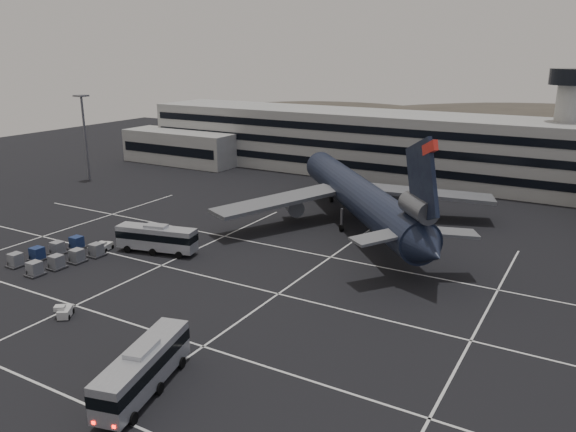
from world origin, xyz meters
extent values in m
plane|color=black|center=(0.00, 0.00, 0.00)|extent=(260.00, 260.00, 0.00)
cube|color=silver|center=(0.00, -22.00, 0.01)|extent=(90.00, 0.25, 0.01)
cube|color=silver|center=(0.00, -10.00, 0.01)|extent=(90.00, 0.25, 0.01)
cube|color=silver|center=(0.00, 4.00, 0.01)|extent=(90.00, 0.25, 0.01)
cube|color=silver|center=(0.00, 18.00, 0.01)|extent=(90.00, 0.25, 0.01)
cube|color=silver|center=(-30.00, 6.00, 0.01)|extent=(0.25, 55.00, 0.01)
cube|color=silver|center=(-6.00, 6.00, 0.01)|extent=(0.25, 55.00, 0.01)
cube|color=silver|center=(12.00, 6.00, 0.01)|extent=(0.25, 55.00, 0.01)
cube|color=silver|center=(34.00, 6.00, 0.01)|extent=(0.25, 55.00, 0.01)
cube|color=gray|center=(0.00, 72.00, 7.00)|extent=(120.00, 18.00, 14.00)
cube|color=black|center=(0.00, 62.95, 3.50)|extent=(118.00, 0.20, 1.60)
cube|color=black|center=(0.00, 62.95, 7.50)|extent=(118.00, 0.20, 1.60)
cube|color=black|center=(0.00, 62.95, 11.20)|extent=(118.00, 0.20, 1.60)
cube|color=gray|center=(-50.00, 60.00, 4.00)|extent=(30.00, 10.00, 8.00)
cylinder|color=gray|center=(35.00, 74.00, 11.00)|extent=(4.40, 4.40, 22.00)
cylinder|color=black|center=(35.00, 74.00, 22.50)|extent=(8.00, 8.00, 3.00)
ellipsoid|color=#38332B|center=(-60.00, 170.00, -10.50)|extent=(196.00, 140.00, 32.00)
ellipsoid|color=#38332B|center=(30.00, 170.00, -13.50)|extent=(252.00, 180.00, 44.00)
cylinder|color=slate|center=(-55.00, 35.00, 9.00)|extent=(0.50, 0.50, 18.00)
cube|color=slate|center=(-55.00, 35.00, 18.10)|extent=(2.40, 2.40, 0.35)
cylinder|color=black|center=(9.51, 32.86, 5.20)|extent=(35.87, 39.77, 5.60)
cone|color=black|center=(-7.77, 52.56, 5.20)|extent=(7.18, 7.08, 5.60)
cone|color=black|center=(26.98, 12.94, 5.20)|extent=(7.09, 7.08, 5.04)
cube|color=black|center=(24.67, 15.57, 12.60)|extent=(6.62, 7.45, 10.97)
cube|color=red|center=(25.66, 14.45, 16.80)|extent=(2.54, 2.79, 2.24)
cylinder|color=#595B60|center=(24.35, 15.95, 9.30)|extent=(5.99, 6.29, 2.70)
cube|color=slate|center=(20.86, 13.55, 5.80)|extent=(7.05, 7.93, 0.87)
cube|color=slate|center=(27.17, 19.09, 5.80)|extent=(8.11, 6.46, 0.87)
cube|color=slate|center=(-1.21, 26.12, 4.40)|extent=(14.81, 22.12, 1.75)
cylinder|color=#595B60|center=(-0.93, 30.36, 2.70)|extent=(5.66, 5.92, 2.70)
cube|color=slate|center=(17.58, 42.61, 4.40)|extent=(22.58, 12.45, 1.75)
cylinder|color=#595B60|center=(13.35, 42.89, 2.70)|extent=(5.66, 5.92, 2.70)
cylinder|color=slate|center=(-0.62, 44.41, 2.20)|extent=(0.44, 0.44, 3.00)
cylinder|color=black|center=(-0.62, 44.41, 0.55)|extent=(1.10, 1.16, 1.10)
cylinder|color=slate|center=(8.42, 29.25, 2.20)|extent=(0.44, 0.44, 3.00)
cylinder|color=black|center=(8.42, 29.25, 0.55)|extent=(1.10, 1.16, 1.10)
cylinder|color=slate|center=(13.23, 33.47, 2.20)|extent=(0.44, 0.44, 3.00)
cylinder|color=black|center=(13.23, 33.47, 0.55)|extent=(1.10, 1.16, 1.10)
cube|color=#9B9DA3|center=(12.40, -18.24, 2.19)|extent=(5.46, 12.04, 3.20)
cube|color=black|center=(12.40, -18.24, 2.57)|extent=(5.53, 12.12, 1.01)
cube|color=#9B9DA3|center=(12.40, -18.24, 3.98)|extent=(2.44, 3.52, 0.37)
cylinder|color=black|center=(12.11, -22.55, 0.51)|extent=(0.58, 1.08, 1.03)
cylinder|color=black|center=(14.70, -21.90, 0.51)|extent=(0.58, 1.08, 1.03)
cylinder|color=black|center=(11.11, -18.56, 0.51)|extent=(0.58, 1.08, 1.03)
cylinder|color=black|center=(13.70, -17.91, 0.51)|extent=(0.58, 1.08, 1.03)
cylinder|color=black|center=(10.10, -14.58, 0.51)|extent=(0.58, 1.08, 1.03)
cylinder|color=black|center=(12.69, -13.93, 0.51)|extent=(0.58, 1.08, 1.03)
cube|color=#FF0C05|center=(13.01, -24.16, 0.96)|extent=(0.28, 0.15, 0.23)
cube|color=#FF0C05|center=(14.67, -23.75, 0.96)|extent=(0.28, 0.15, 0.23)
cube|color=#9B9DA3|center=(-9.91, 7.56, 2.14)|extent=(11.77, 5.06, 3.13)
cube|color=black|center=(-9.91, 7.56, 2.51)|extent=(11.84, 5.13, 0.99)
cube|color=#9B9DA3|center=(-9.91, 7.56, 3.89)|extent=(3.42, 2.31, 0.37)
cylinder|color=black|center=(-5.70, 7.16, 0.50)|extent=(1.05, 0.54, 1.00)
cylinder|color=black|center=(-6.27, 9.71, 0.50)|extent=(1.05, 0.54, 1.00)
cylinder|color=black|center=(-9.62, 6.28, 0.50)|extent=(1.05, 0.54, 1.00)
cylinder|color=black|center=(-10.19, 8.83, 0.50)|extent=(1.05, 0.54, 1.00)
cylinder|color=black|center=(-13.54, 5.40, 0.50)|extent=(1.05, 0.54, 1.00)
cylinder|color=black|center=(-14.11, 7.95, 0.50)|extent=(1.05, 0.54, 1.00)
cube|color=beige|center=(-16.98, 4.63, 0.53)|extent=(1.56, 2.30, 0.86)
cube|color=beige|center=(-16.88, 4.16, 1.10)|extent=(1.21, 1.06, 0.48)
cylinder|color=black|center=(-17.34, 3.77, 0.27)|extent=(0.32, 0.57, 0.54)
cylinder|color=black|center=(-16.31, 3.99, 0.27)|extent=(0.32, 0.57, 0.54)
cylinder|color=black|center=(-17.65, 5.27, 0.27)|extent=(0.32, 0.57, 0.54)
cylinder|color=black|center=(-16.62, 5.49, 0.27)|extent=(0.32, 0.57, 0.54)
cube|color=beige|center=(-4.65, -12.33, 0.54)|extent=(2.19, 2.44, 0.88)
cube|color=beige|center=(-4.38, -12.73, 1.12)|extent=(1.39, 1.33, 0.49)
cylinder|color=black|center=(-4.65, -13.28, 0.27)|extent=(0.49, 0.57, 0.55)
cylinder|color=black|center=(-3.77, -12.67, 0.27)|extent=(0.49, 0.57, 0.55)
cylinder|color=black|center=(-5.54, -11.99, 0.27)|extent=(0.49, 0.57, 0.55)
cylinder|color=black|center=(-4.65, -11.38, 0.27)|extent=(0.49, 0.57, 0.55)
cube|color=#2D2D30|center=(-22.32, -5.75, 0.16)|extent=(2.17, 2.41, 0.18)
cylinder|color=black|center=(-22.32, -5.75, 0.10)|extent=(0.10, 0.20, 0.20)
cube|color=gray|center=(-22.32, -5.75, 1.03)|extent=(1.73, 1.73, 1.57)
cube|color=#2D2D30|center=(-17.48, -6.50, 0.16)|extent=(2.17, 2.41, 0.18)
cylinder|color=black|center=(-17.48, -6.50, 0.10)|extent=(0.10, 0.20, 0.20)
cube|color=gray|center=(-17.48, -6.50, 1.03)|extent=(1.73, 1.73, 1.57)
cube|color=#2D2D30|center=(-21.87, -2.85, 0.16)|extent=(2.17, 2.41, 0.18)
cylinder|color=black|center=(-21.87, -2.85, 0.10)|extent=(0.10, 0.20, 0.20)
cube|color=navy|center=(-21.87, -2.85, 1.03)|extent=(1.73, 1.73, 1.57)
cube|color=#2D2D30|center=(-17.03, -3.59, 0.16)|extent=(2.17, 2.41, 0.18)
cylinder|color=black|center=(-17.03, -3.59, 0.10)|extent=(0.10, 0.20, 0.20)
cube|color=gray|center=(-17.03, -3.59, 1.03)|extent=(1.73, 1.73, 1.57)
cube|color=#2D2D30|center=(-21.42, 0.06, 0.16)|extent=(2.17, 2.41, 0.18)
cylinder|color=black|center=(-21.42, 0.06, 0.10)|extent=(0.10, 0.20, 0.20)
cube|color=gray|center=(-21.42, 0.06, 1.03)|extent=(1.73, 1.73, 1.57)
cube|color=#2D2D30|center=(-16.58, -0.69, 0.16)|extent=(2.17, 2.41, 0.18)
cylinder|color=black|center=(-16.58, -0.69, 0.10)|extent=(0.10, 0.20, 0.20)
cube|color=gray|center=(-16.58, -0.69, 1.03)|extent=(1.73, 1.73, 1.57)
cube|color=#2D2D30|center=(-20.97, 2.96, 0.16)|extent=(2.17, 2.41, 0.18)
cylinder|color=black|center=(-20.97, 2.96, 0.10)|extent=(0.10, 0.20, 0.20)
cube|color=navy|center=(-20.97, 2.96, 1.03)|extent=(1.73, 1.73, 1.57)
cube|color=#2D2D30|center=(-16.13, 2.21, 0.16)|extent=(2.17, 2.41, 0.18)
cylinder|color=black|center=(-16.13, 2.21, 0.10)|extent=(0.10, 0.20, 0.20)
cube|color=gray|center=(-16.13, 2.21, 1.03)|extent=(1.73, 1.73, 1.57)
camera|label=1|loc=(43.05, -47.51, 27.28)|focal=35.00mm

